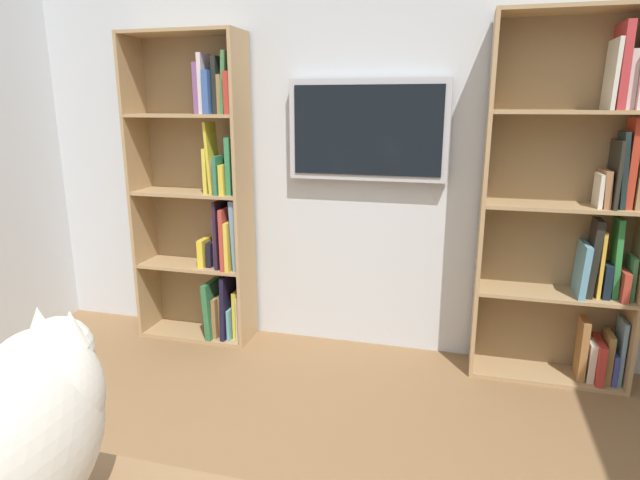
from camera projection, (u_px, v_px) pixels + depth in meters
wall_back at (367, 135)px, 3.22m from camera, size 4.52×0.06×2.70m
bookshelf_left at (584, 203)px, 2.84m from camera, size 0.84×0.28×1.99m
bookshelf_right at (207, 201)px, 3.42m from camera, size 0.75×0.28×1.95m
wall_mounted_tv at (367, 130)px, 3.13m from camera, size 0.95×0.07×0.59m
cat at (17, 432)px, 0.98m from camera, size 0.27×0.57×0.40m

